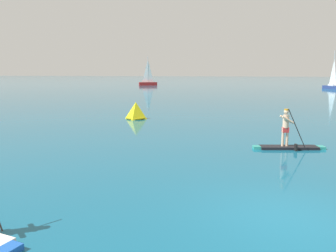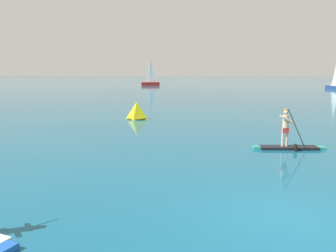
# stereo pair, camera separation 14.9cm
# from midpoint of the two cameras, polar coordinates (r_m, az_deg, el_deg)

# --- Properties ---
(ground) EXTENTS (440.00, 440.00, 0.00)m
(ground) POSITION_cam_midpoint_polar(r_m,az_deg,el_deg) (8.56, 19.90, -14.53)
(ground) COLOR #145B7A
(paddleboarder_mid_center) EXTENTS (3.13, 1.08, 1.83)m
(paddleboarder_mid_center) POSITION_cam_midpoint_polar(r_m,az_deg,el_deg) (15.72, 19.78, -2.34)
(paddleboarder_mid_center) COLOR black
(paddleboarder_mid_center) RESTS_ON ground
(race_marker_buoy) EXTENTS (1.40, 1.40, 1.20)m
(race_marker_buoy) POSITION_cam_midpoint_polar(r_m,az_deg,el_deg) (24.28, -5.10, 2.46)
(race_marker_buoy) COLOR yellow
(race_marker_buoy) RESTS_ON ground
(sailboat_left_horizon) EXTENTS (4.40, 2.84, 6.85)m
(sailboat_left_horizon) POSITION_cam_midpoint_polar(r_m,az_deg,el_deg) (82.11, -2.93, 7.50)
(sailboat_left_horizon) COLOR #A51E1E
(sailboat_left_horizon) RESTS_ON ground
(sailboat_right_horizon) EXTENTS (2.67, 5.10, 7.28)m
(sailboat_right_horizon) POSITION_cam_midpoint_polar(r_m,az_deg,el_deg) (72.27, 26.37, 6.32)
(sailboat_right_horizon) COLOR navy
(sailboat_right_horizon) RESTS_ON ground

